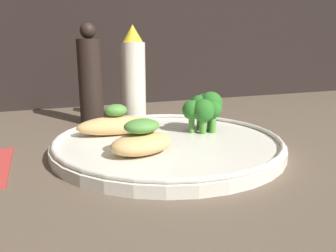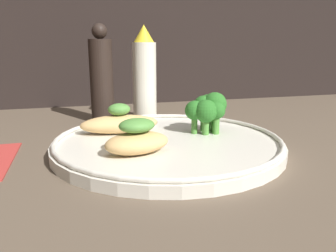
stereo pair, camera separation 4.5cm
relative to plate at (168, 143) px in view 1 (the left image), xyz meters
The scene contains 7 objects.
ground_plane 1.49cm from the plate, ahead, with size 180.00×180.00×1.00cm, color brown.
plate is the anchor object (origin of this frame).
grilled_meat_front 7.37cm from the plate, 138.24° to the right, with size 8.94×6.54×4.35cm.
grilled_meat_middle 8.55cm from the plate, 135.51° to the left, with size 11.73×4.61×4.52cm.
broccoli_bunch 8.38cm from the plate, 19.25° to the left, with size 6.56×5.60×6.10cm.
sauce_bottle 22.43cm from the plate, 86.66° to the left, with size 4.63×4.63×18.29cm.
pepper_grinder 23.38cm from the plate, 108.64° to the left, with size 4.39×4.39×18.39cm.
Camera 1 is at (-16.48, -40.97, 13.92)cm, focal length 35.00 mm.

